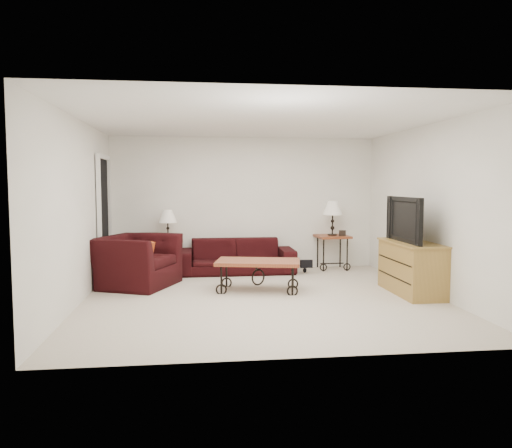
{
  "coord_description": "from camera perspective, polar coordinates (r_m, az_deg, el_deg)",
  "views": [
    {
      "loc": [
        -0.93,
        -6.92,
        1.62
      ],
      "look_at": [
        0.0,
        0.7,
        1.0
      ],
      "focal_mm": 34.83,
      "sensor_mm": 36.0,
      "label": 1
    }
  ],
  "objects": [
    {
      "name": "wall_right",
      "position": [
        7.73,
        19.39,
        1.61
      ],
      "size": [
        0.02,
        5.0,
        2.5
      ],
      "primitive_type": "cube",
      "color": "silver",
      "rests_on": "ground"
    },
    {
      "name": "sofa",
      "position": [
        9.07,
        -2.27,
        -3.71
      ],
      "size": [
        2.11,
        0.82,
        0.62
      ],
      "primitive_type": "imported",
      "color": "black",
      "rests_on": "ground"
    },
    {
      "name": "lamp_left",
      "position": [
        9.17,
        -10.09,
        -0.19
      ],
      "size": [
        0.33,
        0.33,
        0.58
      ],
      "primitive_type": null,
      "rotation": [
        0.0,
        0.0,
        0.0
      ],
      "color": "black",
      "rests_on": "side_table_left"
    },
    {
      "name": "side_table_left",
      "position": [
        9.23,
        -10.04,
        -3.75
      ],
      "size": [
        0.53,
        0.53,
        0.58
      ],
      "primitive_type": "cube",
      "rotation": [
        0.0,
        0.0,
        0.0
      ],
      "color": "brown",
      "rests_on": "ground"
    },
    {
      "name": "tv_stand",
      "position": [
        7.71,
        17.42,
        -4.82
      ],
      "size": [
        0.53,
        1.28,
        0.77
      ],
      "primitive_type": "cube",
      "color": "olive",
      "rests_on": "ground"
    },
    {
      "name": "wall_left",
      "position": [
        7.11,
        -19.72,
        1.36
      ],
      "size": [
        0.02,
        5.0,
        2.5
      ],
      "primitive_type": "cube",
      "color": "silver",
      "rests_on": "ground"
    },
    {
      "name": "ceiling",
      "position": [
        7.04,
        0.71,
        11.8
      ],
      "size": [
        5.0,
        5.0,
        0.0
      ],
      "primitive_type": "plane",
      "color": "white",
      "rests_on": "wall_back"
    },
    {
      "name": "coffee_table",
      "position": [
        7.56,
        0.25,
        -5.94
      ],
      "size": [
        1.36,
        0.92,
        0.47
      ],
      "primitive_type": "cube",
      "rotation": [
        0.0,
        0.0,
        -0.21
      ],
      "color": "brown",
      "rests_on": "ground"
    },
    {
      "name": "ground",
      "position": [
        7.17,
        0.69,
        -8.44
      ],
      "size": [
        5.0,
        5.0,
        0.0
      ],
      "primitive_type": "plane",
      "color": "beige",
      "rests_on": "ground"
    },
    {
      "name": "lamp_right",
      "position": [
        9.5,
        8.78,
        0.66
      ],
      "size": [
        0.39,
        0.39,
        0.65
      ],
      "primitive_type": null,
      "rotation": [
        0.0,
        0.0,
        0.05
      ],
      "color": "black",
      "rests_on": "side_table_right"
    },
    {
      "name": "side_table_right",
      "position": [
        9.57,
        8.73,
        -3.22
      ],
      "size": [
        0.63,
        0.63,
        0.65
      ],
      "primitive_type": "cube",
      "rotation": [
        0.0,
        0.0,
        0.05
      ],
      "color": "brown",
      "rests_on": "ground"
    },
    {
      "name": "photo_frame_left",
      "position": [
        9.05,
        -11.07,
        -1.79
      ],
      "size": [
        0.12,
        0.04,
        0.1
      ],
      "primitive_type": "cube",
      "rotation": [
        0.0,
        0.0,
        0.18
      ],
      "color": "black",
      "rests_on": "side_table_left"
    },
    {
      "name": "wall_back",
      "position": [
        9.47,
        -1.32,
        2.38
      ],
      "size": [
        5.0,
        0.02,
        2.5
      ],
      "primitive_type": "cube",
      "color": "silver",
      "rests_on": "ground"
    },
    {
      "name": "television",
      "position": [
        7.62,
        17.41,
        0.5
      ],
      "size": [
        0.15,
        1.15,
        0.66
      ],
      "primitive_type": "imported",
      "rotation": [
        0.0,
        0.0,
        -1.57
      ],
      "color": "black",
      "rests_on": "tv_stand"
    },
    {
      "name": "throw_pillow",
      "position": [
        8.03,
        -12.59,
        -3.37
      ],
      "size": [
        0.23,
        0.37,
        0.36
      ],
      "primitive_type": "cube",
      "rotation": [
        0.0,
        0.0,
        1.17
      ],
      "color": "#CF5A1A",
      "rests_on": "armchair"
    },
    {
      "name": "armchair",
      "position": [
        8.11,
        -13.6,
        -4.16
      ],
      "size": [
        1.47,
        1.56,
        0.8
      ],
      "primitive_type": "imported",
      "rotation": [
        0.0,
        0.0,
        1.17
      ],
      "color": "black",
      "rests_on": "ground"
    },
    {
      "name": "backpack",
      "position": [
        9.13,
        5.63,
        -4.2
      ],
      "size": [
        0.4,
        0.33,
        0.45
      ],
      "primitive_type": "ellipsoid",
      "rotation": [
        0.0,
        0.0,
        0.22
      ],
      "color": "black",
      "rests_on": "ground"
    },
    {
      "name": "photo_frame_right",
      "position": [
        9.42,
        9.89,
        -1.04
      ],
      "size": [
        0.13,
        0.04,
        0.11
      ],
      "primitive_type": "cube",
      "rotation": [
        0.0,
        0.0,
        -0.16
      ],
      "color": "black",
      "rests_on": "side_table_right"
    },
    {
      "name": "wall_front",
      "position": [
        4.53,
        4.91,
        -0.09
      ],
      "size": [
        5.0,
        0.02,
        2.5
      ],
      "primitive_type": "cube",
      "color": "silver",
      "rests_on": "ground"
    },
    {
      "name": "doorway",
      "position": [
        8.73,
        -17.1,
        0.47
      ],
      "size": [
        0.08,
        0.94,
        2.04
      ],
      "primitive_type": "cube",
      "color": "black",
      "rests_on": "ground"
    }
  ]
}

